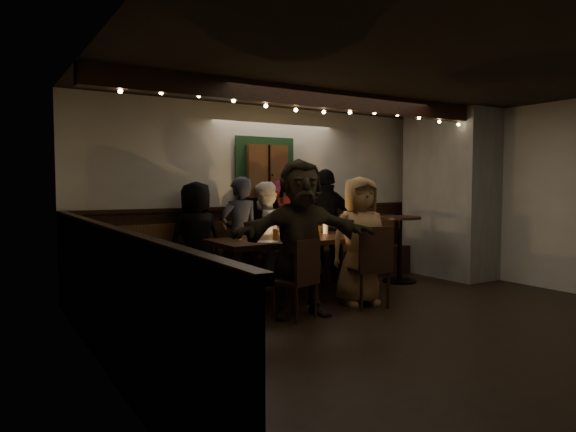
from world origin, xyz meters
TOP-DOWN VIEW (x-y plane):
  - room at (1.07, 1.42)m, footprint 6.02×5.01m
  - dining_table at (-0.33, 1.40)m, footprint 2.20×0.94m
  - chair_near_left at (-0.85, 0.48)m, footprint 0.50×0.50m
  - chair_near_right at (0.15, 0.48)m, footprint 0.52×0.52m
  - chair_end at (0.89, 1.39)m, footprint 0.42×0.42m
  - high_top at (1.58, 1.51)m, footprint 0.62×0.62m
  - person_a at (-1.39, 2.15)m, footprint 0.76×0.52m
  - person_b at (-0.80, 2.07)m, footprint 0.59×0.40m
  - person_c at (-0.39, 2.13)m, footprint 0.90×0.82m
  - person_d at (-0.01, 2.11)m, footprint 1.14×0.89m
  - person_e at (0.64, 2.06)m, footprint 1.04×0.55m
  - person_f at (-0.77, 0.62)m, footprint 1.70×0.92m
  - person_g at (0.16, 0.71)m, footprint 0.85×0.65m

SIDE VIEW (x-z plane):
  - chair_end at x=0.89m, z-range 0.05..0.89m
  - chair_near_left at x=-0.85m, z-range 0.06..0.94m
  - chair_near_right at x=0.15m, z-range 0.06..1.04m
  - high_top at x=1.58m, z-range 0.13..1.12m
  - dining_table at x=-0.33m, z-range 0.24..1.19m
  - person_c at x=-0.39m, z-range 0.00..1.50m
  - person_a at x=-1.39m, z-range 0.00..1.50m
  - person_d at x=-0.01m, z-range 0.00..1.55m
  - person_g at x=0.16m, z-range 0.00..1.56m
  - person_b at x=-0.80m, z-range 0.00..1.57m
  - person_e at x=0.64m, z-range 0.00..1.69m
  - person_f at x=-0.77m, z-range 0.00..1.75m
  - room at x=1.07m, z-range -0.24..2.38m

